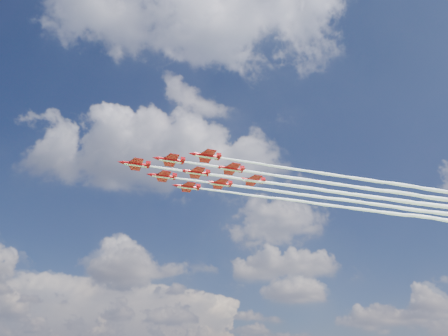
# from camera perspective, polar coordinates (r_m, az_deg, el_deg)

# --- Properties ---
(jet_lead) EXTENTS (129.86, 44.12, 2.73)m
(jet_lead) POSITION_cam_1_polar(r_m,az_deg,el_deg) (166.79, 10.84, -2.57)
(jet_lead) COLOR #BC0A11
(jet_row2_port) EXTENTS (129.86, 44.12, 2.73)m
(jet_row2_port) POSITION_cam_1_polar(r_m,az_deg,el_deg) (166.85, 15.07, -2.11)
(jet_row2_port) COLOR #BC0A11
(jet_row2_starb) EXTENTS (129.86, 44.12, 2.73)m
(jet_row2_starb) POSITION_cam_1_polar(r_m,az_deg,el_deg) (176.89, 12.88, -3.78)
(jet_row2_starb) COLOR #BC0A11
(jet_row3_port) EXTENTS (129.86, 44.12, 2.73)m
(jet_row3_port) POSITION_cam_1_polar(r_m,az_deg,el_deg) (167.82, 19.26, -1.65)
(jet_row3_port) COLOR #BC0A11
(jet_row3_centre) EXTENTS (129.86, 44.12, 2.73)m
(jet_row3_centre) POSITION_cam_1_polar(r_m,az_deg,el_deg) (177.34, 16.86, -3.34)
(jet_row3_centre) COLOR #BC0A11
(jet_row3_starb) EXTENTS (129.86, 44.12, 2.73)m
(jet_row3_starb) POSITION_cam_1_polar(r_m,az_deg,el_deg) (187.27, 14.71, -4.85)
(jet_row3_starb) COLOR #BC0A11
(jet_row4_port) EXTENTS (129.86, 44.12, 2.73)m
(jet_row4_port) POSITION_cam_1_polar(r_m,az_deg,el_deg) (178.64, 20.80, -2.90)
(jet_row4_port) COLOR #BC0A11
(jet_row4_starb) EXTENTS (129.86, 44.12, 2.73)m
(jet_row4_starb) POSITION_cam_1_polar(r_m,az_deg,el_deg) (188.06, 18.46, -4.43)
(jet_row4_starb) COLOR #BC0A11
(jet_tail) EXTENTS (129.86, 44.12, 2.73)m
(jet_tail) POSITION_cam_1_polar(r_m,az_deg,el_deg) (189.65, 22.16, -4.00)
(jet_tail) COLOR #BC0A11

